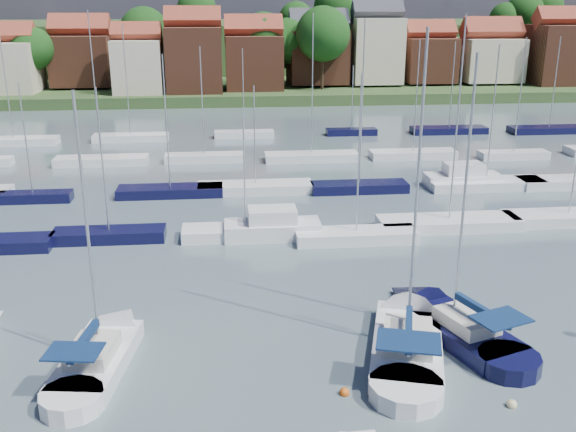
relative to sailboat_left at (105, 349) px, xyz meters
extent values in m
plane|color=#4F616C|center=(14.69, 35.79, -0.36)|extent=(260.00, 260.00, 0.00)
cube|color=white|center=(-0.16, -1.08, -0.11)|extent=(3.63, 6.84, 1.20)
cone|color=white|center=(0.43, 2.95, -0.11)|extent=(3.14, 3.53, 2.72)
cylinder|color=white|center=(-0.63, -4.31, -0.11)|extent=(3.08, 3.08, 1.20)
cube|color=beige|center=(-0.22, -1.53, 0.84)|extent=(2.27, 2.96, 0.70)
cylinder|color=#B2B2B7|center=(-0.09, -0.64, 6.52)|extent=(0.14, 0.14, 12.07)
cylinder|color=#B2B2B7|center=(-0.35, -2.43, 1.69)|extent=(0.62, 3.60, 0.10)
cube|color=#0F254C|center=(-0.35, -2.43, 1.84)|extent=(0.79, 3.45, 0.35)
cube|color=#0F254C|center=(-0.52, -3.59, 1.99)|extent=(2.52, 1.95, 0.08)
cube|color=white|center=(14.69, -1.22, -0.11)|extent=(5.36, 8.46, 1.20)
cone|color=white|center=(16.08, 3.48, -0.11)|extent=(4.22, 4.59, 3.27)
cylinder|color=white|center=(13.58, -4.99, -0.11)|extent=(4.06, 4.06, 1.20)
cube|color=beige|center=(14.54, -1.75, 0.84)|extent=(3.12, 3.79, 0.70)
cylinder|color=#B2B2B7|center=(14.85, -0.70, 7.76)|extent=(0.14, 0.14, 14.54)
cylinder|color=#B2B2B7|center=(14.23, -2.79, 1.69)|extent=(1.33, 4.21, 0.10)
cube|color=#0F254C|center=(14.23, -2.79, 1.84)|extent=(1.46, 4.06, 0.35)
cube|color=#0F254C|center=(13.83, -4.15, 1.99)|extent=(3.22, 2.67, 0.08)
cube|color=black|center=(17.79, 0.08, -0.11)|extent=(5.14, 7.64, 1.20)
cone|color=black|center=(16.31, 4.23, -0.11)|extent=(3.92, 4.22, 2.94)
cylinder|color=black|center=(18.97, -3.25, -0.11)|extent=(3.76, 3.76, 1.20)
cube|color=beige|center=(17.95, -0.38, 0.84)|extent=(2.93, 3.46, 0.70)
cylinder|color=#B2B2B7|center=(17.62, 0.54, 7.17)|extent=(0.14, 0.14, 13.37)
cylinder|color=#B2B2B7|center=(18.28, -1.31, 1.69)|extent=(1.41, 3.73, 0.10)
cube|color=#0F254C|center=(18.28, -1.31, 1.84)|extent=(1.53, 3.61, 0.35)
cube|color=#0F254C|center=(18.71, -2.51, 1.99)|extent=(2.95, 2.50, 0.08)
sphere|color=#D85914|center=(11.01, -4.38, -0.36)|extent=(0.44, 0.44, 0.44)
sphere|color=beige|center=(17.94, -5.97, -0.36)|extent=(0.45, 0.45, 0.45)
sphere|color=beige|center=(21.19, 2.18, -0.36)|extent=(0.48, 0.48, 0.48)
cube|color=black|center=(-2.41, 16.33, -0.01)|extent=(8.01, 2.24, 1.00)
cylinder|color=#B2B2B7|center=(-2.41, 16.33, 5.57)|extent=(0.12, 0.12, 10.16)
cube|color=white|center=(7.43, 15.99, -0.01)|extent=(9.22, 2.58, 1.00)
cylinder|color=#B2B2B7|center=(7.43, 15.99, 4.58)|extent=(0.12, 0.12, 8.18)
cube|color=white|center=(15.33, 14.40, -0.01)|extent=(8.78, 2.46, 1.00)
cylinder|color=#B2B2B7|center=(15.33, 14.40, 6.02)|extent=(0.12, 0.12, 11.06)
cube|color=white|center=(22.93, 16.45, -0.01)|extent=(10.79, 3.02, 1.00)
cylinder|color=#B2B2B7|center=(22.93, 16.45, 7.92)|extent=(0.12, 0.12, 14.87)
cube|color=white|center=(32.68, 16.81, -0.01)|extent=(10.13, 2.84, 1.00)
cube|color=white|center=(9.38, 15.79, 0.14)|extent=(7.00, 2.60, 1.40)
cube|color=white|center=(9.38, 15.79, 1.24)|extent=(3.50, 2.20, 1.30)
cube|color=black|center=(-10.55, 26.78, -0.01)|extent=(6.54, 1.83, 1.00)
cylinder|color=#B2B2B7|center=(-10.55, 26.78, 5.17)|extent=(0.12, 0.12, 9.37)
cube|color=black|center=(1.14, 27.42, -0.01)|extent=(9.30, 2.60, 1.00)
cylinder|color=#B2B2B7|center=(1.14, 27.42, 6.23)|extent=(0.12, 0.12, 11.48)
cube|color=white|center=(8.75, 27.80, -0.01)|extent=(10.40, 2.91, 1.00)
cylinder|color=#B2B2B7|center=(8.75, 27.80, 4.87)|extent=(0.12, 0.12, 8.77)
cube|color=black|center=(18.17, 27.07, -0.01)|extent=(8.80, 2.46, 1.00)
cylinder|color=#B2B2B7|center=(18.17, 27.07, 7.65)|extent=(0.12, 0.12, 14.33)
cube|color=white|center=(30.09, 26.95, -0.01)|extent=(10.73, 3.00, 1.00)
cylinder|color=#B2B2B7|center=(30.09, 26.95, 6.56)|extent=(0.12, 0.12, 12.14)
cube|color=white|center=(38.52, 26.75, -0.01)|extent=(10.48, 2.93, 1.00)
cube|color=white|center=(28.16, 27.79, 0.14)|extent=(7.00, 2.60, 1.40)
cube|color=white|center=(28.16, 27.79, 1.24)|extent=(3.50, 2.20, 1.30)
cube|color=white|center=(-7.02, 40.00, -0.01)|extent=(9.71, 2.72, 1.00)
cylinder|color=#B2B2B7|center=(-7.02, 40.00, 7.93)|extent=(0.12, 0.12, 14.88)
cube|color=white|center=(3.86, 40.30, -0.01)|extent=(8.49, 2.38, 1.00)
cylinder|color=#B2B2B7|center=(3.86, 40.30, 6.15)|extent=(0.12, 0.12, 11.31)
cube|color=white|center=(15.49, 39.56, -0.01)|extent=(10.16, 2.85, 1.00)
cylinder|color=#B2B2B7|center=(15.49, 39.56, 7.79)|extent=(0.12, 0.12, 14.59)
cube|color=white|center=(26.87, 39.68, -0.01)|extent=(9.53, 2.67, 1.00)
cylinder|color=#B2B2B7|center=(26.87, 39.68, 6.45)|extent=(0.12, 0.12, 11.91)
cube|color=white|center=(37.85, 38.29, -0.01)|extent=(7.62, 2.13, 1.00)
cylinder|color=#B2B2B7|center=(37.85, 38.29, 6.55)|extent=(0.12, 0.12, 12.13)
cube|color=white|center=(-19.43, 51.46, -0.01)|extent=(10.37, 2.90, 1.00)
cylinder|color=#B2B2B7|center=(-19.43, 51.46, 7.09)|extent=(0.12, 0.12, 13.20)
cube|color=white|center=(-5.56, 52.34, -0.01)|extent=(9.24, 2.59, 1.00)
cylinder|color=#B2B2B7|center=(-5.56, 52.34, 7.07)|extent=(0.12, 0.12, 13.17)
cube|color=white|center=(8.61, 53.09, -0.01)|extent=(7.57, 2.12, 1.00)
cylinder|color=#B2B2B7|center=(8.61, 53.09, 5.61)|extent=(0.12, 0.12, 10.24)
cube|color=black|center=(22.58, 53.26, -0.01)|extent=(6.58, 1.84, 1.00)
cylinder|color=#B2B2B7|center=(22.58, 53.26, 4.49)|extent=(0.12, 0.12, 8.01)
cube|color=black|center=(35.63, 53.19, -0.01)|extent=(9.92, 2.78, 1.00)
cylinder|color=#B2B2B7|center=(35.63, 53.19, 5.95)|extent=(0.12, 0.12, 10.92)
cube|color=black|center=(48.98, 52.15, -0.01)|extent=(10.55, 2.95, 1.00)
cylinder|color=#B2B2B7|center=(48.98, 52.15, 6.25)|extent=(0.12, 0.12, 11.51)
cube|color=#3C5329|center=(14.69, 112.79, -0.06)|extent=(200.00, 70.00, 3.00)
cube|color=#3C5329|center=(14.69, 137.79, 4.64)|extent=(200.00, 60.00, 14.00)
cube|color=beige|center=(-30.14, 87.97, 5.52)|extent=(9.35, 10.04, 8.56)
cube|color=brown|center=(-30.14, 87.97, 10.94)|extent=(9.54, 4.63, 4.63)
cube|color=brown|center=(-18.95, 93.58, 6.20)|extent=(10.37, 9.97, 8.73)
cube|color=brown|center=(-18.95, 93.58, 11.84)|extent=(10.57, 5.13, 5.13)
cube|color=beige|center=(-8.05, 84.79, 5.72)|extent=(8.09, 8.80, 8.96)
cube|color=brown|center=(-8.05, 84.79, 11.19)|extent=(8.25, 4.00, 4.00)
cube|color=brown|center=(1.34, 85.72, 6.72)|extent=(9.36, 10.17, 10.97)
cube|color=brown|center=(1.34, 85.72, 13.36)|extent=(9.54, 4.63, 4.63)
cube|color=brown|center=(11.65, 87.44, 5.95)|extent=(9.90, 8.56, 9.42)
cube|color=brown|center=(11.65, 87.44, 11.87)|extent=(10.10, 4.90, 4.90)
cube|color=brown|center=(23.79, 92.43, 6.59)|extent=(10.59, 8.93, 9.49)
cube|color=#383A42|center=(23.79, 92.43, 12.63)|extent=(10.80, 5.24, 5.24)
cube|color=beige|center=(34.40, 91.58, 7.66)|extent=(9.01, 8.61, 11.65)
cube|color=#383A42|center=(34.40, 91.58, 14.59)|extent=(9.19, 4.46, 4.46)
cube|color=brown|center=(44.87, 92.79, 5.84)|extent=(9.10, 9.34, 8.00)
cube|color=brown|center=(44.87, 92.79, 10.96)|extent=(9.28, 4.50, 4.50)
cube|color=beige|center=(56.65, 92.38, 5.78)|extent=(10.86, 9.59, 7.88)
cube|color=brown|center=(56.65, 92.38, 11.05)|extent=(11.07, 5.37, 5.37)
cube|color=brown|center=(68.45, 89.70, 6.73)|extent=(9.18, 9.96, 10.97)
cube|color=brown|center=(68.45, 89.70, 13.34)|extent=(9.36, 4.54, 4.54)
cylinder|color=#382619|center=(71.47, 111.30, 8.15)|extent=(0.50, 0.50, 4.47)
sphere|color=#194816|center=(71.47, 111.30, 14.22)|extent=(8.18, 8.18, 8.18)
cylinder|color=#382619|center=(18.16, 91.72, 3.47)|extent=(0.50, 0.50, 4.46)
sphere|color=#194816|center=(18.16, 91.72, 9.52)|extent=(8.15, 8.15, 8.15)
cylinder|color=#382619|center=(29.91, 109.46, 8.21)|extent=(0.50, 0.50, 5.15)
sphere|color=#194816|center=(29.91, 109.46, 15.20)|extent=(9.41, 9.41, 9.41)
cylinder|color=#382619|center=(1.15, 112.10, 8.32)|extent=(0.50, 0.50, 4.56)
sphere|color=#194816|center=(1.15, 112.10, 14.51)|extent=(8.34, 8.34, 8.34)
cylinder|color=#382619|center=(-8.54, 101.03, 3.82)|extent=(0.50, 0.50, 5.15)
sphere|color=#194816|center=(-8.54, 101.03, 10.81)|extent=(9.42, 9.42, 9.42)
cylinder|color=#382619|center=(-23.98, 103.11, 6.40)|extent=(0.50, 0.50, 3.42)
sphere|color=#194816|center=(-23.98, 103.11, 11.04)|extent=(6.26, 6.26, 6.26)
cylinder|color=#382619|center=(28.45, 100.49, 3.12)|extent=(0.50, 0.50, 3.77)
sphere|color=#194816|center=(28.45, 100.49, 8.24)|extent=(6.89, 6.89, 6.89)
cylinder|color=#382619|center=(23.74, 86.73, 3.85)|extent=(0.50, 0.50, 5.21)
sphere|color=#194816|center=(23.74, 86.73, 10.92)|extent=(9.53, 9.53, 9.53)
cylinder|color=#382619|center=(76.62, 97.41, 2.73)|extent=(0.50, 0.50, 2.97)
sphere|color=#194816|center=(76.62, 97.41, 6.76)|extent=(5.44, 5.44, 5.44)
cylinder|color=#382619|center=(13.55, 89.54, 3.66)|extent=(0.50, 0.50, 4.84)
sphere|color=#194816|center=(13.55, 89.54, 10.23)|extent=(8.85, 8.85, 8.85)
cylinder|color=#382619|center=(67.37, 111.50, 7.81)|extent=(0.50, 0.50, 3.72)
sphere|color=#194816|center=(67.37, 111.50, 12.85)|extent=(6.80, 6.80, 6.80)
cylinder|color=#382619|center=(68.74, 89.91, 3.26)|extent=(0.50, 0.50, 4.05)
sphere|color=#194816|center=(68.74, 89.91, 8.75)|extent=(7.40, 7.40, 7.40)
cylinder|color=#382619|center=(-26.27, 88.58, 3.24)|extent=(0.50, 0.50, 4.00)
sphere|color=#194816|center=(-26.27, 88.58, 8.68)|extent=(7.32, 7.32, 7.32)
cylinder|color=#382619|center=(21.53, 109.08, 7.55)|extent=(0.50, 0.50, 3.93)
sphere|color=#194816|center=(21.53, 109.08, 12.88)|extent=(7.19, 7.19, 7.19)
cylinder|color=#382619|center=(45.34, 95.96, 3.15)|extent=(0.50, 0.50, 3.82)
sphere|color=#194816|center=(45.34, 95.96, 8.34)|extent=(6.99, 6.99, 6.99)
cylinder|color=#382619|center=(-2.75, 88.91, 2.98)|extent=(0.50, 0.50, 3.48)
sphere|color=#194816|center=(-2.75, 88.91, 7.71)|extent=(6.37, 6.37, 6.37)
cylinder|color=#382619|center=(72.21, 98.60, 2.73)|extent=(0.50, 0.50, 2.99)
sphere|color=#194816|center=(72.21, 98.60, 6.78)|extent=(5.46, 5.46, 5.46)
cylinder|color=#382619|center=(18.30, 94.83, 2.86)|extent=(0.50, 0.50, 3.25)
sphere|color=#194816|center=(18.30, 94.83, 7.27)|extent=(5.94, 5.94, 5.94)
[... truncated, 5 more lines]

